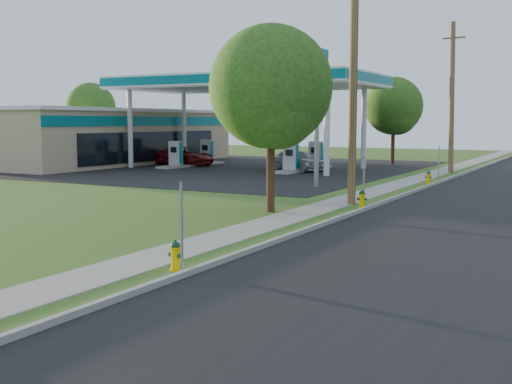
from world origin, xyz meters
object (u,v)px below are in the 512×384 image
price_pylon (317,77)px  tree_back (91,109)px  fuel_pump_sw (207,155)px  hydrant_far (428,177)px  utility_pole_far (452,97)px  car_silver (297,160)px  fuel_pump_ne (291,162)px  hydrant_mid (362,199)px  hydrant_near (175,256)px  tree_lot (395,108)px  car_red (185,156)px  fuel_pump_nw (176,158)px  tree_verge (272,92)px  utility_pole_mid (353,78)px  fuel_pump_se (316,158)px

price_pylon → tree_back: 33.47m
fuel_pump_sw → hydrant_far: 19.84m
utility_pole_far → car_silver: utility_pole_far is taller
fuel_pump_ne → utility_pole_far: bearing=29.3°
price_pylon → hydrant_mid: (4.69, -6.51, -5.08)m
fuel_pump_ne → hydrant_near: bearing=-69.7°
fuel_pump_sw → hydrant_near: 34.94m
hydrant_mid → tree_lot: bearing=104.0°
fuel_pump_sw → tree_back: (-15.51, 4.27, 3.69)m
fuel_pump_sw → price_pylon: bearing=-39.4°
tree_back → car_red: size_ratio=1.38×
fuel_pump_sw → price_pylon: price_pylon is taller
fuel_pump_nw → car_red: (-0.94, 2.45, -0.03)m
hydrant_mid → tree_verge: bearing=-135.6°
tree_verge → hydrant_near: bearing=-75.8°
utility_pole_far → fuel_pump_sw: (-17.90, -1.00, -4.08)m
tree_verge → hydrant_mid: tree_verge is taller
fuel_pump_nw → tree_verge: (16.15, -16.49, 3.61)m
tree_verge → car_silver: (-7.38, 17.98, -3.61)m
tree_lot → hydrant_near: bearing=-80.7°
fuel_pump_ne → tree_verge: (7.15, -16.49, 3.61)m
fuel_pump_nw → tree_lot: size_ratio=0.48×
fuel_pump_ne → tree_back: bearing=161.4°
utility_pole_mid → fuel_pump_se: 19.65m
utility_pole_far → price_pylon: utility_pole_far is taller
fuel_pump_nw → tree_back: tree_back is taller
tree_back → hydrant_near: 48.19m
fuel_pump_ne → hydrant_mid: fuel_pump_ne is taller
fuel_pump_sw → fuel_pump_nw: bearing=-90.0°
car_red → car_silver: car_silver is taller
tree_verge → hydrant_mid: 5.34m
hydrant_near → car_silver: (-9.71, 27.15, 0.39)m
car_red → hydrant_mid: bearing=-115.7°
tree_back → fuel_pump_nw: bearing=-28.1°
utility_pole_far → hydrant_mid: (0.79, -19.01, -4.45)m
hydrant_mid → fuel_pump_se: bearing=118.3°
fuel_pump_nw → fuel_pump_ne: 9.00m
hydrant_near → utility_pole_mid: bearing=92.6°
utility_pole_mid → hydrant_near: 13.48m
fuel_pump_ne → fuel_pump_nw: bearing=180.0°
fuel_pump_nw → tree_back: bearing=151.9°
fuel_pump_ne → tree_verge: bearing=-66.6°
price_pylon → car_red: (-14.94, 9.95, -4.74)m
fuel_pump_sw → car_silver: size_ratio=0.75×
hydrant_mid → hydrant_far: (-0.17, 10.92, -0.01)m
utility_pole_mid → tree_verge: bearing=-116.6°
tree_lot → car_red: tree_lot is taller
fuel_pump_ne → fuel_pump_sw: 9.85m
hydrant_mid → utility_pole_far: bearing=92.4°
tree_verge → hydrant_near: tree_verge is taller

